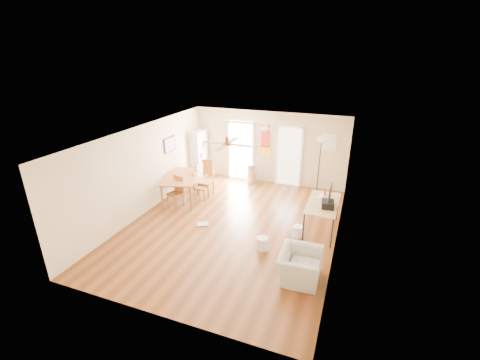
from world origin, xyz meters
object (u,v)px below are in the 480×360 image
at_px(armchair, 300,266).
at_px(wastebasket_a, 262,244).
at_px(dining_table, 182,188).
at_px(dining_chair_right_b, 201,186).
at_px(printer, 328,204).
at_px(wastebasket_b, 298,232).
at_px(torchiere_lamp, 319,166).
at_px(dining_chair_near, 175,192).
at_px(trash_can, 252,173).
at_px(computer_desk, 321,217).
at_px(bookshelf, 199,155).
at_px(dining_chair_far, 208,171).
at_px(dining_chair_right_a, 205,180).

bearing_deg(armchair, wastebasket_a, 53.43).
xyz_separation_m(dining_table, dining_chair_right_b, (0.55, 0.28, 0.04)).
bearing_deg(printer, wastebasket_b, -163.77).
bearing_deg(torchiere_lamp, dining_chair_near, -145.83).
bearing_deg(trash_can, wastebasket_b, -53.13).
bearing_deg(torchiere_lamp, trash_can, -179.22).
distance_m(dining_table, dining_chair_right_b, 0.62).
height_order(torchiere_lamp, armchair, torchiere_lamp).
distance_m(dining_table, torchiere_lamp, 4.59).
distance_m(dining_chair_right_b, printer, 4.17).
height_order(dining_table, computer_desk, computer_desk).
relative_size(bookshelf, dining_chair_near, 1.88).
distance_m(wastebasket_b, armchair, 1.67).
xyz_separation_m(dining_chair_far, armchair, (4.13, -4.13, -0.16)).
height_order(printer, wastebasket_b, printer).
relative_size(dining_chair_right_b, wastebasket_b, 3.00).
relative_size(dining_chair_far, computer_desk, 0.61).
relative_size(printer, wastebasket_b, 1.15).
xyz_separation_m(computer_desk, wastebasket_b, (-0.51, -0.53, -0.26)).
xyz_separation_m(dining_chair_right_b, trash_can, (1.09, 1.88, -0.09)).
bearing_deg(wastebasket_a, dining_chair_right_b, 142.38).
bearing_deg(armchair, computer_desk, -5.61).
bearing_deg(dining_chair_far, trash_can, -177.20).
xyz_separation_m(wastebasket_a, wastebasket_b, (0.70, 0.88, -0.01)).
distance_m(bookshelf, printer, 5.65).
height_order(dining_chair_right_b, armchair, dining_chair_right_b).
xyz_separation_m(bookshelf, dining_chair_far, (0.57, -0.42, -0.42)).
height_order(torchiere_lamp, printer, torchiere_lamp).
xyz_separation_m(dining_chair_right_b, dining_chair_far, (-0.38, 1.30, 0.02)).
distance_m(dining_chair_right_a, dining_chair_far, 1.08).
distance_m(torchiere_lamp, wastebasket_a, 4.14).
height_order(dining_chair_right_a, printer, dining_chair_right_a).
xyz_separation_m(trash_can, wastebasket_a, (1.61, -3.96, -0.20)).
xyz_separation_m(dining_table, wastebasket_b, (3.95, -0.92, -0.26)).
distance_m(dining_chair_right_a, torchiere_lamp, 3.83).
bearing_deg(dining_chair_far, torchiere_lamp, 170.40).
height_order(trash_can, wastebasket_b, trash_can).
bearing_deg(trash_can, computer_desk, -42.04).
relative_size(bookshelf, wastebasket_b, 5.92).
distance_m(bookshelf, wastebasket_a, 5.33).
bearing_deg(dining_chair_right_a, printer, -106.82).
distance_m(dining_chair_right_b, computer_desk, 3.97).
height_order(bookshelf, printer, bookshelf).
xyz_separation_m(bookshelf, trash_can, (2.04, 0.15, -0.54)).
bearing_deg(dining_chair_near, dining_table, 111.41).
bearing_deg(trash_can, dining_table, -127.24).
relative_size(dining_chair_far, wastebasket_a, 2.91).
xyz_separation_m(printer, wastebasket_b, (-0.65, -0.30, -0.77)).
height_order(dining_table, armchair, dining_table).
distance_m(torchiere_lamp, computer_desk, 2.67).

